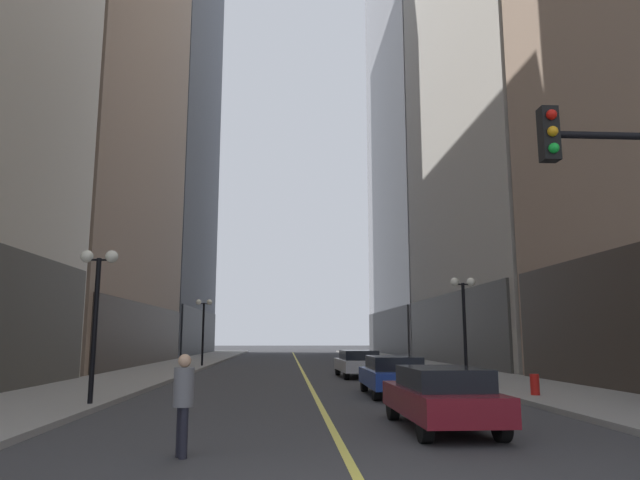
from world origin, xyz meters
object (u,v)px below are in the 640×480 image
pedestrian_in_grey_suit (183,397)px  street_lamp_left_far (204,317)px  car_maroon (441,396)px  car_silver (358,362)px  fire_hydrant_right (535,387)px  street_lamp_left_near (97,291)px  car_blue (393,374)px  street_lamp_right_mid (464,306)px

pedestrian_in_grey_suit → street_lamp_left_far: street_lamp_left_far is taller
car_maroon → street_lamp_left_far: (-8.72, 25.97, 2.54)m
car_silver → fire_hydrant_right: size_ratio=5.83×
street_lamp_left_near → car_maroon: bearing=-25.7°
car_blue → street_lamp_right_mid: (3.77, 3.88, 2.54)m
car_blue → pedestrian_in_grey_suit: (-5.35, -9.84, 0.25)m
car_silver → street_lamp_left_far: 13.36m
car_silver → street_lamp_right_mid: size_ratio=1.05×
pedestrian_in_grey_suit → fire_hydrant_right: bearing=40.8°
car_silver → fire_hydrant_right: bearing=-68.0°
car_blue → street_lamp_left_near: (-9.03, -3.09, 2.54)m
street_lamp_left_near → car_silver: bearing=53.7°
street_lamp_left_far → car_silver: bearing=-46.7°
street_lamp_left_far → car_maroon: bearing=-71.4°
car_maroon → street_lamp_left_near: (-8.72, 4.19, 2.54)m
car_blue → fire_hydrant_right: 4.55m
car_maroon → pedestrian_in_grey_suit: bearing=-153.1°
street_lamp_left_near → fire_hydrant_right: size_ratio=5.54×
car_blue → car_maroon: bearing=-92.4°
car_maroon → pedestrian_in_grey_suit: size_ratio=2.64×
car_silver → car_maroon: bearing=-90.9°
car_maroon → street_lamp_left_far: size_ratio=1.00×
car_maroon → car_silver: 16.43m
car_blue → pedestrian_in_grey_suit: pedestrian_in_grey_suit is taller
street_lamp_left_far → street_lamp_left_near: bearing=-90.0°
street_lamp_left_near → fire_hydrant_right: 13.69m
car_silver → fire_hydrant_right: car_silver is taller
street_lamp_left_far → street_lamp_right_mid: 19.57m
car_maroon → car_blue: bearing=87.6°
pedestrian_in_grey_suit → fire_hydrant_right: size_ratio=2.09×
car_blue → pedestrian_in_grey_suit: 11.20m
car_blue → street_lamp_left_far: (-9.03, 18.69, 2.54)m
car_silver → street_lamp_left_far: size_ratio=1.05×
street_lamp_left_near → street_lamp_right_mid: bearing=28.6°
car_maroon → street_lamp_left_near: bearing=154.3°
car_maroon → car_blue: (0.31, 7.28, 0.00)m
car_maroon → car_silver: (0.27, 16.42, 0.00)m
car_maroon → pedestrian_in_grey_suit: (-5.04, -2.55, 0.26)m
car_blue → street_lamp_left_far: street_lamp_left_far is taller
street_lamp_left_far → street_lamp_right_mid: same height
car_blue → car_silver: size_ratio=0.96×
car_blue → car_silver: (-0.03, 9.14, 0.00)m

